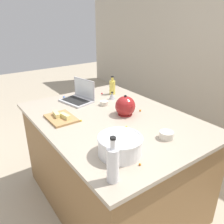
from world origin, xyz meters
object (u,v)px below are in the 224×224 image
bottle_vinegar (113,164)px  ramekin_medium (119,133)px  laptop (79,97)px  ramekin_small (166,135)px  bottle_oil (112,87)px  butter_stick_right (65,116)px  kettle (125,106)px  kitchen_timer (112,96)px  ramekin_wide (104,103)px  cutting_board (61,118)px  butter_stick_left (56,114)px  mixing_bowl_large (120,145)px

bottle_vinegar → ramekin_medium: bottle_vinegar is taller
laptop → ramekin_small: 1.06m
bottle_oil → laptop: bearing=-92.7°
ramekin_small → butter_stick_right: bearing=-146.7°
ramekin_small → kettle: bearing=177.9°
ramekin_small → kitchen_timer: bearing=170.0°
ramekin_small → ramekin_wide: size_ratio=1.26×
bottle_vinegar → bottle_oil: 1.44m
laptop → kitchen_timer: bearing=65.0°
cutting_board → ramekin_wide: bearing=96.8°
kettle → cutting_board: size_ratio=0.75×
laptop → bottle_oil: (0.02, 0.41, 0.04)m
bottle_oil → butter_stick_left: bearing=-72.5°
ramekin_small → kitchen_timer: 0.92m
butter_stick_left → ramekin_wide: bearing=91.8°
laptop → ramekin_medium: (0.82, -0.10, -0.02)m
cutting_board → ramekin_wide: 0.49m
laptop → cutting_board: 0.45m
mixing_bowl_large → bottle_vinegar: 0.27m
ramekin_medium → laptop: bearing=172.9°
kettle → cutting_board: kettle is taller
ramekin_small → ramekin_medium: (-0.23, -0.26, -0.00)m
bottle_oil → kettle: (0.53, -0.23, -0.00)m
cutting_board → mixing_bowl_large: bearing=7.4°
butter_stick_right → kitchen_timer: kitchen_timer is taller
butter_stick_right → ramekin_small: butter_stick_right is taller
mixing_bowl_large → cutting_board: bearing=-172.6°
mixing_bowl_large → cutting_board: size_ratio=1.02×
butter_stick_left → butter_stick_right: 0.09m
laptop → ramekin_small: size_ratio=3.36×
kettle → kitchen_timer: bearing=160.5°
laptop → ramekin_small: bearing=8.5°
butter_stick_right → ramekin_medium: 0.53m
butter_stick_left → ramekin_small: (0.79, 0.51, -0.01)m
mixing_bowl_large → butter_stick_right: 0.68m
bottle_oil → cutting_board: (0.28, -0.74, -0.07)m
butter_stick_right → ramekin_medium: size_ratio=1.10×
mixing_bowl_large → ramekin_medium: bearing=144.3°
ramekin_wide → laptop: bearing=-148.9°
butter_stick_left → ramekin_medium: butter_stick_left is taller
bottle_oil → cutting_board: bottle_oil is taller
kettle → cutting_board: 0.57m
mixing_bowl_large → bottle_oil: bottle_oil is taller
mixing_bowl_large → ramekin_wide: 0.86m
laptop → bottle_vinegar: (1.20, -0.43, 0.06)m
laptop → mixing_bowl_large: 1.04m
ramekin_small → bottle_oil: bearing=166.3°
kettle → butter_stick_left: size_ratio=1.94×
cutting_board → butter_stick_left: size_ratio=2.60×
bottle_vinegar → kitchen_timer: (-1.05, 0.74, -0.07)m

